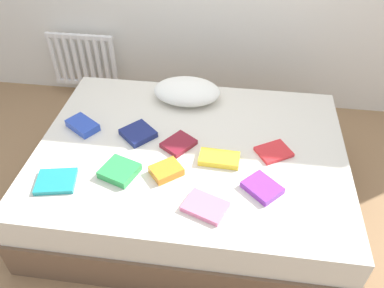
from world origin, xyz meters
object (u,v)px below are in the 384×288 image
at_px(textbook_red, 274,152).
at_px(textbook_pink, 205,206).
at_px(textbook_maroon, 179,144).
at_px(textbook_purple, 262,188).
at_px(textbook_blue, 83,125).
at_px(textbook_green, 120,171).
at_px(textbook_yellow, 219,159).
at_px(textbook_teal, 56,181).
at_px(bed, 191,174).
at_px(pillow, 187,91).
at_px(textbook_orange, 166,171).
at_px(radiator, 83,60).
at_px(textbook_navy, 138,133).

xyz_separation_m(textbook_red, textbook_pink, (-0.38, -0.50, 0.00)).
bearing_deg(textbook_maroon, textbook_red, -53.38).
distance_m(textbook_purple, textbook_blue, 1.27).
distance_m(textbook_green, textbook_yellow, 0.60).
height_order(textbook_purple, textbook_teal, textbook_purple).
height_order(bed, pillow, pillow).
bearing_deg(textbook_purple, textbook_yellow, -175.10).
bearing_deg(textbook_yellow, textbook_green, -158.99).
bearing_deg(textbook_yellow, textbook_purple, -35.59).
distance_m(textbook_blue, textbook_yellow, 0.96).
bearing_deg(bed, textbook_yellow, -29.43).
xyz_separation_m(bed, textbook_red, (0.52, 0.01, 0.26)).
bearing_deg(textbook_orange, textbook_red, -16.66).
bearing_deg(textbook_blue, radiator, 145.28).
bearing_deg(pillow, textbook_orange, -90.67).
relative_size(textbook_teal, textbook_blue, 1.02).
xyz_separation_m(textbook_maroon, textbook_navy, (-0.28, 0.06, 0.00)).
distance_m(textbook_red, textbook_green, 0.96).
xyz_separation_m(textbook_teal, textbook_orange, (0.62, 0.16, 0.01)).
height_order(textbook_maroon, textbook_yellow, textbook_yellow).
bearing_deg(textbook_green, textbook_red, 38.55).
bearing_deg(textbook_maroon, textbook_teal, 158.74).
xyz_separation_m(textbook_pink, textbook_yellow, (0.04, 0.38, 0.00)).
bearing_deg(textbook_maroon, textbook_orange, -151.08).
bearing_deg(bed, textbook_orange, -113.23).
relative_size(textbook_pink, textbook_green, 1.16).
bearing_deg(pillow, bed, -78.90).
bearing_deg(textbook_teal, textbook_orange, 2.82).
bearing_deg(pillow, textbook_yellow, -65.01).
xyz_separation_m(textbook_teal, textbook_green, (0.34, 0.12, 0.01)).
height_order(textbook_teal, textbook_yellow, textbook_yellow).
relative_size(textbook_red, textbook_yellow, 0.81).
relative_size(textbook_maroon, textbook_yellow, 0.79).
height_order(textbook_red, textbook_green, textbook_green).
height_order(pillow, textbook_pink, pillow).
bearing_deg(textbook_red, textbook_teal, 167.53).
height_order(textbook_red, textbook_yellow, textbook_yellow).
bearing_deg(textbook_pink, bed, 127.48).
relative_size(textbook_pink, textbook_teal, 1.02).
bearing_deg(textbook_blue, textbook_maroon, 26.97).
relative_size(textbook_purple, textbook_green, 1.02).
relative_size(textbook_pink, textbook_blue, 1.05).
distance_m(textbook_maroon, textbook_purple, 0.62).
height_order(bed, textbook_teal, textbook_teal).
xyz_separation_m(textbook_purple, textbook_yellow, (-0.26, 0.21, 0.00)).
distance_m(radiator, pillow, 1.29).
height_order(radiator, textbook_orange, radiator).
relative_size(pillow, textbook_navy, 2.53).
distance_m(bed, textbook_orange, 0.39).
height_order(textbook_blue, textbook_yellow, textbook_blue).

